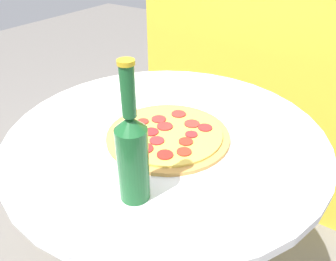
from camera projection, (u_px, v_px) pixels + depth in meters
The scene contains 4 objects.
table at pixel (166, 184), 0.98m from camera, with size 0.85×0.85×0.78m.
fence_panel at pixel (263, 56), 1.41m from camera, with size 1.22×0.04×1.53m.
pizza at pixel (168, 134), 0.85m from camera, with size 0.32×0.32×0.02m.
beer_bottle at pixel (132, 154), 0.62m from camera, with size 0.06×0.06×0.29m.
Camera 1 is at (0.42, -0.61, 1.25)m, focal length 35.00 mm.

